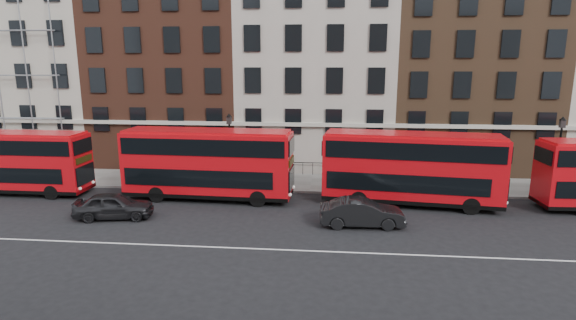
# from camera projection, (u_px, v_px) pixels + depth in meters

# --- Properties ---
(ground) EXTENTS (120.00, 120.00, 0.00)m
(ground) POSITION_uv_depth(u_px,v_px,m) (303.00, 235.00, 23.90)
(ground) COLOR black
(ground) RESTS_ON ground
(pavement) EXTENTS (80.00, 5.00, 0.15)m
(pavement) POSITION_uv_depth(u_px,v_px,m) (311.00, 183.00, 34.09)
(pavement) COLOR gray
(pavement) RESTS_ON ground
(kerb) EXTENTS (80.00, 0.30, 0.16)m
(kerb) POSITION_uv_depth(u_px,v_px,m) (310.00, 192.00, 31.66)
(kerb) COLOR gray
(kerb) RESTS_ON ground
(road_centre_line) EXTENTS (70.00, 0.12, 0.01)m
(road_centre_line) POSITION_uv_depth(u_px,v_px,m) (300.00, 250.00, 21.95)
(road_centre_line) COLOR white
(road_centre_line) RESTS_ON ground
(building_terrace) EXTENTS (64.00, 11.95, 22.00)m
(building_terrace) POSITION_uv_depth(u_px,v_px,m) (313.00, 48.00, 39.14)
(building_terrace) COLOR #BBB3A2
(building_terrace) RESTS_ON ground
(bus_a) EXTENTS (10.42, 2.62, 4.36)m
(bus_a) POSITION_uv_depth(u_px,v_px,m) (13.00, 161.00, 31.09)
(bus_a) COLOR red
(bus_a) RESTS_ON ground
(bus_b) EXTENTS (11.29, 3.18, 4.70)m
(bus_b) POSITION_uv_depth(u_px,v_px,m) (207.00, 162.00, 29.76)
(bus_b) COLOR red
(bus_b) RESTS_ON ground
(bus_c) EXTENTS (11.33, 3.96, 4.66)m
(bus_c) POSITION_uv_depth(u_px,v_px,m) (410.00, 167.00, 28.54)
(bus_c) COLOR red
(bus_c) RESTS_ON ground
(car_rear) EXTENTS (4.74, 2.54, 1.54)m
(car_rear) POSITION_uv_depth(u_px,v_px,m) (114.00, 206.00, 26.40)
(car_rear) COLOR #242427
(car_rear) RESTS_ON ground
(car_front) EXTENTS (4.79, 1.89, 1.55)m
(car_front) POSITION_uv_depth(u_px,v_px,m) (362.00, 213.00, 25.12)
(car_front) COLOR black
(car_front) RESTS_ON ground
(lamp_post_left) EXTENTS (0.44, 0.44, 5.33)m
(lamp_post_left) POSITION_uv_depth(u_px,v_px,m) (230.00, 147.00, 32.28)
(lamp_post_left) COLOR black
(lamp_post_left) RESTS_ON pavement
(lamp_post_right) EXTENTS (0.44, 0.44, 5.33)m
(lamp_post_right) POSITION_uv_depth(u_px,v_px,m) (559.00, 152.00, 30.49)
(lamp_post_right) COLOR black
(lamp_post_right) RESTS_ON pavement
(iron_railings) EXTENTS (6.60, 0.06, 1.00)m
(iron_railings) POSITION_uv_depth(u_px,v_px,m) (313.00, 169.00, 36.11)
(iron_railings) COLOR black
(iron_railings) RESTS_ON pavement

